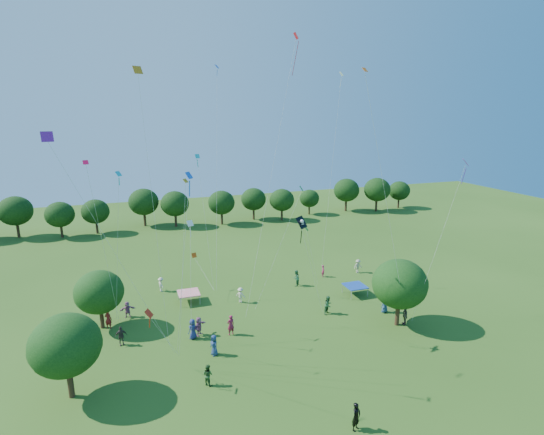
{
  "coord_description": "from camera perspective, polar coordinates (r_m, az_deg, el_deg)",
  "views": [
    {
      "loc": [
        -11.08,
        -18.32,
        19.51
      ],
      "look_at": [
        0.0,
        14.0,
        11.0
      ],
      "focal_mm": 28.0,
      "sensor_mm": 36.0,
      "label": 1
    }
  ],
  "objects": [
    {
      "name": "crowd_person_5",
      "position": [
        44.63,
        -18.86,
        -11.61
      ],
      "size": [
        1.54,
        0.7,
        1.59
      ],
      "primitive_type": "imported",
      "rotation": [
        0.0,
        0.0,
        0.12
      ],
      "color": "#93567B",
      "rests_on": "ground"
    },
    {
      "name": "pirate_kite",
      "position": [
        34.76,
        4.09,
        -0.95
      ],
      "size": [
        3.78,
        2.67,
        9.91
      ],
      "color": "black"
    },
    {
      "name": "small_kite_4",
      "position": [
        46.41,
        -7.43,
        11.67
      ],
      "size": [
        2.34,
        6.4,
        23.14
      ],
      "color": "blue"
    },
    {
      "name": "crowd_person_8",
      "position": [
        43.24,
        7.56,
        -11.59
      ],
      "size": [
        1.05,
        0.91,
        1.87
      ],
      "primitive_type": "imported",
      "rotation": [
        0.0,
        0.0,
        0.56
      ],
      "color": "#24542D",
      "rests_on": "ground"
    },
    {
      "name": "near_tree_north",
      "position": [
        42.28,
        -22.23,
        -9.27
      ],
      "size": [
        4.4,
        4.4,
        5.56
      ],
      "color": "#422B19",
      "rests_on": "ground"
    },
    {
      "name": "tent_blue",
      "position": [
        47.83,
        11.11,
        -9.02
      ],
      "size": [
        2.2,
        2.2,
        1.1
      ],
      "color": "navy",
      "rests_on": "ground"
    },
    {
      "name": "small_kite_0",
      "position": [
        35.53,
        -22.39,
        -0.27
      ],
      "size": [
        1.3,
        3.93,
        14.84
      ],
      "color": "#C30B3B"
    },
    {
      "name": "red_high_kite",
      "position": [
        39.59,
        1.81,
        15.64
      ],
      "size": [
        6.25,
        3.87,
        25.11
      ],
      "color": "red"
    },
    {
      "name": "small_kite_1",
      "position": [
        32.0,
        -15.91,
        -12.84
      ],
      "size": [
        2.34,
        1.66,
        4.72
      ],
      "color": "red"
    },
    {
      "name": "small_kite_12",
      "position": [
        29.34,
        -11.44,
        -0.19
      ],
      "size": [
        1.56,
        2.49,
        14.42
      ],
      "color": "blue"
    },
    {
      "name": "crowd_person_9",
      "position": [
        49.5,
        -14.7,
        -8.69
      ],
      "size": [
        0.74,
        1.15,
        1.63
      ],
      "primitive_type": "imported",
      "rotation": [
        0.0,
        0.0,
        1.84
      ],
      "color": "beige",
      "rests_on": "ground"
    },
    {
      "name": "small_kite_5",
      "position": [
        29.58,
        -24.75,
        3.63
      ],
      "size": [
        7.16,
        1.78,
        17.09
      ],
      "color": "#7A1687"
    },
    {
      "name": "crowd_person_4",
      "position": [
        39.9,
        -19.66,
        -14.76
      ],
      "size": [
        1.07,
        0.62,
        1.72
      ],
      "primitive_type": "imported",
      "rotation": [
        0.0,
        0.0,
        6.45
      ],
      "color": "#382F2D",
      "rests_on": "ground"
    },
    {
      "name": "treeline",
      "position": [
        75.92,
        -11.46,
        1.98
      ],
      "size": [
        88.01,
        8.77,
        6.77
      ],
      "color": "#422B19",
      "rests_on": "ground"
    },
    {
      "name": "small_kite_11",
      "position": [
        36.78,
        2.48,
        -0.05
      ],
      "size": [
        3.58,
        3.2,
        12.17
      ],
      "color": "#178222"
    },
    {
      "name": "crowd_person_15",
      "position": [
        54.26,
        11.47,
        -6.42
      ],
      "size": [
        1.17,
        0.63,
        1.71
      ],
      "primitive_type": "imported",
      "rotation": [
        0.0,
        0.0,
        0.12
      ],
      "color": "#A29D82",
      "rests_on": "ground"
    },
    {
      "name": "near_tree_east",
      "position": [
        41.23,
        16.8,
        -8.55
      ],
      "size": [
        5.06,
        5.06,
        6.42
      ],
      "color": "#422B19",
      "rests_on": "ground"
    },
    {
      "name": "crowd_person_10",
      "position": [
        42.86,
        17.42,
        -12.47
      ],
      "size": [
        0.76,
        1.13,
        1.76
      ],
      "primitive_type": "imported",
      "rotation": [
        0.0,
        0.0,
        4.41
      ],
      "color": "#423A35",
      "rests_on": "ground"
    },
    {
      "name": "small_kite_6",
      "position": [
        36.79,
        -10.93,
        -3.14
      ],
      "size": [
        0.97,
        2.63,
        9.25
      ],
      "color": "white"
    },
    {
      "name": "crowd_person_12",
      "position": [
        44.64,
        14.92,
        -11.14
      ],
      "size": [
        1.02,
        0.8,
        1.82
      ],
      "primitive_type": "imported",
      "rotation": [
        0.0,
        0.0,
        3.54
      ],
      "color": "navy",
      "rests_on": "ground"
    },
    {
      "name": "tent_red_stripe",
      "position": [
        46.1,
        -11.14,
        -9.92
      ],
      "size": [
        2.2,
        2.2,
        1.1
      ],
      "color": "red",
      "rests_on": "ground"
    },
    {
      "name": "crowd_person_0",
      "position": [
        36.71,
        -7.79,
        -16.64
      ],
      "size": [
        0.7,
        0.97,
        1.77
      ],
      "primitive_type": "imported",
      "rotation": [
        0.0,
        0.0,
        5.01
      ],
      "color": "navy",
      "rests_on": "ground"
    },
    {
      "name": "crowd_person_11",
      "position": [
        39.74,
        -9.78,
        -14.21
      ],
      "size": [
        1.51,
        1.61,
        1.74
      ],
      "primitive_type": "imported",
      "rotation": [
        0.0,
        0.0,
        0.85
      ],
      "color": "#92557B",
      "rests_on": "ground"
    },
    {
      "name": "small_kite_10",
      "position": [
        32.41,
        -16.65,
        10.08
      ],
      "size": [
        1.23,
        1.16,
        21.35
      ],
      "color": "orange"
    },
    {
      "name": "small_kite_8",
      "position": [
        47.96,
        -10.18,
        -5.49
      ],
      "size": [
        1.64,
        4.28,
        2.96
      ],
      "color": "#D4450C"
    },
    {
      "name": "small_kite_13",
      "position": [
        38.23,
        23.62,
        3.57
      ],
      "size": [
        3.27,
        1.75,
        14.54
      ],
      "color": "#6E1CA9"
    },
    {
      "name": "small_kite_14",
      "position": [
        48.51,
        8.56,
        11.45
      ],
      "size": [
        2.1,
        0.73,
        22.42
      ],
      "color": "white"
    },
    {
      "name": "crowd_person_6",
      "position": [
        39.28,
        -10.63,
        -14.52
      ],
      "size": [
        1.02,
        0.95,
        1.85
      ],
      "primitive_type": "imported",
      "rotation": [
        0.0,
        0.0,
        3.8
      ],
      "color": "navy",
      "rests_on": "ground"
    },
    {
      "name": "crowd_person_14",
      "position": [
        49.38,
        3.26,
        -8.13
      ],
      "size": [
        0.97,
        1.03,
        1.88
      ],
      "primitive_type": "imported",
      "rotation": [
        0.0,
        0.0,
        4.03
      ],
      "color": "#2B643C",
      "rests_on": "ground"
    },
    {
      "name": "crowd_person_7",
      "position": [
        52.31,
        6.89,
        -7.15
      ],
      "size": [
        0.46,
        0.62,
        1.49
      ],
      "primitive_type": "imported",
      "rotation": [
        0.0,
        0.0,
        1.36
      ],
      "color": "#A01D49",
      "rests_on": "ground"
    },
    {
      "name": "man_in_black",
      "position": [
        29.85,
        11.26,
        -24.77
      ],
      "size": [
        0.84,
        0.75,
        1.9
      ],
      "primitive_type": "imported",
      "rotation": [
        0.0,
        0.0,
        0.52
      ],
      "color": "black",
      "rests_on": "ground"
    },
    {
      "name": "small_kite_15",
      "position": [
        44.72,
        -9.5,
        3.93
      ],
      "size": [
        0.96,
        3.01,
        14.0
      ],
      "color": "#0CAEC1"
    },
    {
      "name": "small_kite_7",
      "position": [
        37.08,
        -19.99,
        0.93
      ],
      "size": [
        1.59,
        1.78,
        13.62
      ],
      "color": "#0DABC3"
    },
    {
      "name": "crowd_person_13",
      "position": [
        39.4,
        -5.57,
        -14.19
      ],
      "size": [
        0.8,
        0.62,
        1.89
      ],
      "primitive_type": "imported",
      "rotation": [
        0.0,
        0.0,
        3.4
      ],
      "color": "maroon",
      "rests_on": "ground"
    },
    {
      "name": "small_kite_9",
      "position": [
        33.38,
        14.54,
        5.7
      ],
      "size": [
        7.29,
        2.83,
        21.16
      ],
      "color": "#FF620D"
    },
    {
      "name": "crowd_person_3",
      "position": [
        45.4,
        -4.25,
        -10.36
      ],
      "size": [
        1.13,
        1.07,
        1.65
      ],
      "primitive_type": "imported",
      "rotation": [
        0.0,
        0.0,
        2.42
      ],
      "color": "beige",
      "rests_on": "ground"
    },
    {
      "name": "crowd_person_1",
      "position": [
        43.04,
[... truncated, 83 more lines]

